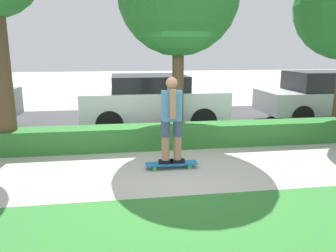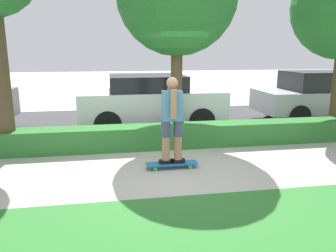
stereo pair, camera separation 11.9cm
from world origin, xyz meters
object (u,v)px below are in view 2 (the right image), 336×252
skateboard (172,164)px  parked_car_middle (151,100)px  skater_person (172,118)px  parked_car_rear (323,95)px

skateboard → parked_car_middle: (0.00, 3.32, 0.71)m
skateboard → parked_car_middle: 3.39m
skater_person → parked_car_rear: bearing=32.6°
skateboard → skater_person: 0.86m
skateboard → parked_car_middle: bearing=90.0°
parked_car_rear → parked_car_middle: bearing=-178.6°
parked_car_middle → parked_car_rear: bearing=0.5°
parked_car_rear → skateboard: bearing=-147.0°
parked_car_middle → parked_car_rear: (5.34, 0.10, -0.00)m
skater_person → parked_car_middle: size_ratio=0.41×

